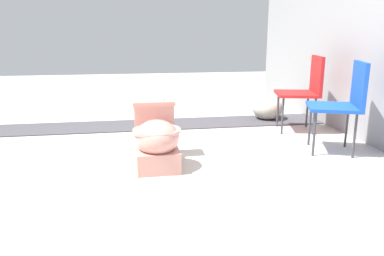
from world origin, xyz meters
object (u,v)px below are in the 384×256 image
at_px(folding_chair_left, 307,86).
at_px(boulder_near, 268,108).
at_px(toilet, 157,139).
at_px(folding_chair_middle, 346,97).

distance_m(folding_chair_left, boulder_near, 0.73).
bearing_deg(toilet, boulder_near, 132.98).
bearing_deg(folding_chair_middle, toilet, 21.76).
xyz_separation_m(toilet, boulder_near, (-1.44, 1.52, -0.08)).
distance_m(folding_chair_middle, boulder_near, 1.45).
relative_size(toilet, folding_chair_left, 0.76).
bearing_deg(boulder_near, toilet, -46.51).
height_order(toilet, folding_chair_left, folding_chair_left).
relative_size(toilet, boulder_near, 1.66).
relative_size(folding_chair_middle, boulder_near, 2.19).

